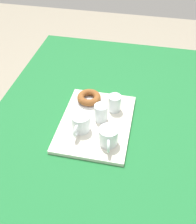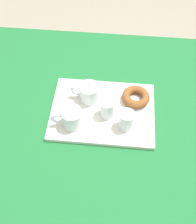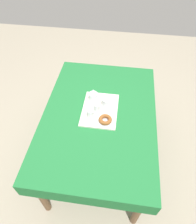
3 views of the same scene
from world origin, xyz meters
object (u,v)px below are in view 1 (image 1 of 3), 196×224
(water_glass_near, at_px, (101,113))
(sugar_donut_left, at_px, (89,97))
(serving_tray, at_px, (97,123))
(water_glass_far, at_px, (115,104))
(dining_table, at_px, (98,131))
(tea_mug_left, at_px, (81,123))
(tea_mug_right, at_px, (108,137))
(donut_plate_left, at_px, (89,101))

(water_glass_near, distance_m, sugar_donut_left, 0.14)
(serving_tray, distance_m, water_glass_far, 0.13)
(water_glass_far, distance_m, sugar_donut_left, 0.14)
(serving_tray, bearing_deg, dining_table, 4.11)
(water_glass_near, height_order, sugar_donut_left, water_glass_near)
(serving_tray, relative_size, sugar_donut_left, 3.67)
(tea_mug_left, bearing_deg, tea_mug_right, -111.89)
(tea_mug_left, bearing_deg, water_glass_far, -37.48)
(serving_tray, bearing_deg, water_glass_near, -37.42)
(tea_mug_left, distance_m, sugar_donut_left, 0.20)
(dining_table, height_order, tea_mug_left, tea_mug_left)
(dining_table, distance_m, donut_plate_left, 0.16)
(donut_plate_left, bearing_deg, water_glass_far, -105.01)
(tea_mug_left, height_order, tea_mug_right, same)
(tea_mug_left, xyz_separation_m, donut_plate_left, (0.20, 0.01, -0.03))
(serving_tray, relative_size, donut_plate_left, 3.49)
(water_glass_far, bearing_deg, tea_mug_right, -177.42)
(tea_mug_left, distance_m, donut_plate_left, 0.20)
(tea_mug_left, relative_size, sugar_donut_left, 1.06)
(water_glass_near, distance_m, donut_plate_left, 0.15)
(dining_table, height_order, donut_plate_left, donut_plate_left)
(tea_mug_right, bearing_deg, serving_tray, 33.00)
(water_glass_near, bearing_deg, tea_mug_right, -156.15)
(serving_tray, relative_size, tea_mug_left, 3.46)
(dining_table, distance_m, sugar_donut_left, 0.17)
(dining_table, bearing_deg, water_glass_near, -145.19)
(dining_table, bearing_deg, sugar_donut_left, 36.31)
(dining_table, relative_size, sugar_donut_left, 12.76)
(water_glass_far, relative_size, donut_plate_left, 0.67)
(water_glass_near, relative_size, sugar_donut_left, 0.70)
(water_glass_near, xyz_separation_m, sugar_donut_left, (0.11, 0.08, -0.01))
(tea_mug_right, distance_m, donut_plate_left, 0.29)
(tea_mug_left, distance_m, tea_mug_right, 0.14)
(water_glass_near, relative_size, donut_plate_left, 0.67)
(dining_table, xyz_separation_m, tea_mug_right, (-0.16, -0.08, 0.15))
(serving_tray, distance_m, tea_mug_left, 0.10)
(serving_tray, relative_size, water_glass_far, 5.21)
(serving_tray, bearing_deg, donut_plate_left, 26.72)
(dining_table, xyz_separation_m, water_glass_near, (-0.03, -0.02, 0.15))
(dining_table, bearing_deg, donut_plate_left, 36.31)
(water_glass_far, xyz_separation_m, sugar_donut_left, (0.04, 0.13, -0.01))
(water_glass_far, height_order, donut_plate_left, water_glass_far)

